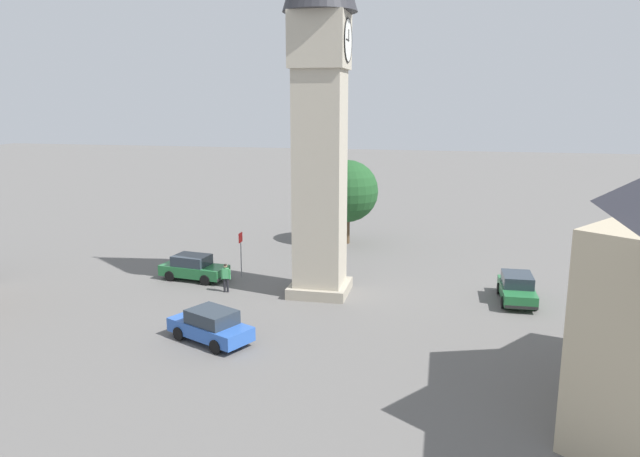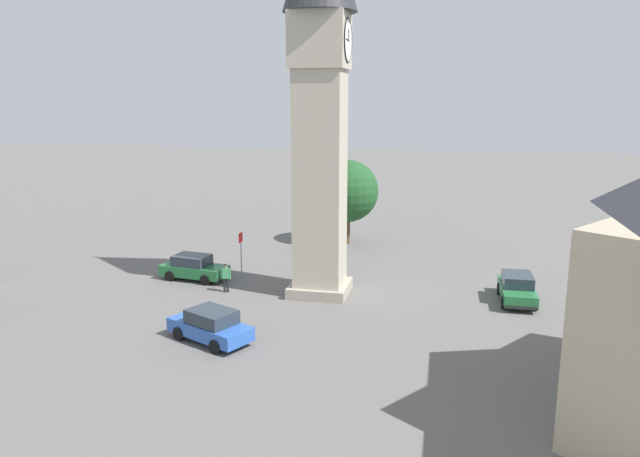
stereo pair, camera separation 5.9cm
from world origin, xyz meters
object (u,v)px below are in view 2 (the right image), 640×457
clock_tower (320,60)px  car_red_corner (210,326)px  tree (347,191)px  car_silver_kerb (194,267)px  car_blue_kerb (517,288)px  road_sign (241,247)px  pedestrian (226,275)px

clock_tower → car_red_corner: clock_tower is taller
tree → car_red_corner: bearing=-8.0°
clock_tower → car_silver_kerb: size_ratio=5.11×
clock_tower → tree: bearing=-177.5°
car_blue_kerb → road_sign: road_sign is taller
clock_tower → pedestrian: 13.10m
clock_tower → road_sign: bearing=-111.8°
car_red_corner → road_sign: road_sign is taller
car_silver_kerb → road_sign: bearing=115.0°
car_silver_kerb → tree: tree is taller
clock_tower → car_blue_kerb: (-0.84, 10.86, -12.18)m
car_red_corner → tree: (-20.29, 2.87, 3.30)m
clock_tower → car_silver_kerb: bearing=-96.8°
clock_tower → pedestrian: clock_tower is taller
pedestrian → road_sign: (-3.17, -0.19, 0.89)m
car_blue_kerb → car_red_corner: 16.76m
car_silver_kerb → tree: (-11.38, 7.61, 3.30)m
car_red_corner → road_sign: size_ratio=1.59×
clock_tower → car_blue_kerb: clock_tower is taller
car_red_corner → car_silver_kerb: bearing=-151.9°
clock_tower → tree: (-12.35, -0.55, -8.88)m
road_sign → clock_tower: bearing=68.2°
car_blue_kerb → tree: (-11.51, -11.41, 3.30)m
pedestrian → tree: bearing=160.3°
clock_tower → pedestrian: (0.97, -5.33, -11.93)m
car_blue_kerb → tree: 16.54m
car_silver_kerb → road_sign: road_sign is taller
tree → road_sign: size_ratio=2.30×
car_red_corner → pedestrian: 7.23m
clock_tower → car_silver_kerb: clock_tower is taller
clock_tower → road_sign: 12.53m
car_blue_kerb → tree: size_ratio=0.65×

